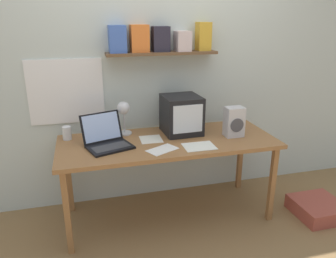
# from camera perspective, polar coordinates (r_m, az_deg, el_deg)

# --- Properties ---
(ground_plane) EXTENTS (12.00, 12.00, 0.00)m
(ground_plane) POSITION_cam_1_polar(r_m,az_deg,el_deg) (3.16, -0.00, -14.61)
(ground_plane) COLOR olive
(back_wall) EXTENTS (5.60, 0.24, 2.60)m
(back_wall) POSITION_cam_1_polar(r_m,az_deg,el_deg) (3.12, -2.30, 10.78)
(back_wall) COLOR silver
(back_wall) RESTS_ON ground_plane
(corner_desk) EXTENTS (1.86, 0.74, 0.74)m
(corner_desk) POSITION_cam_1_polar(r_m,az_deg,el_deg) (2.84, -0.00, -3.00)
(corner_desk) COLOR #98663A
(corner_desk) RESTS_ON ground_plane
(crt_monitor) EXTENTS (0.34, 0.35, 0.34)m
(crt_monitor) POSITION_cam_1_polar(r_m,az_deg,el_deg) (2.95, 2.36, 2.52)
(crt_monitor) COLOR black
(crt_monitor) RESTS_ON corner_desk
(laptop) EXTENTS (0.43, 0.42, 0.25)m
(laptop) POSITION_cam_1_polar(r_m,az_deg,el_deg) (2.72, -10.70, -1.59)
(laptop) COLOR black
(laptop) RESTS_ON corner_desk
(desk_lamp) EXTENTS (0.13, 0.19, 0.32)m
(desk_lamp) POSITION_cam_1_polar(r_m,az_deg,el_deg) (2.87, -7.74, 2.90)
(desk_lamp) COLOR silver
(desk_lamp) RESTS_ON corner_desk
(juice_glass) EXTENTS (0.08, 0.08, 0.12)m
(juice_glass) POSITION_cam_1_polar(r_m,az_deg,el_deg) (2.95, -17.18, -0.79)
(juice_glass) COLOR white
(juice_glass) RESTS_ON corner_desk
(space_heater) EXTENTS (0.16, 0.12, 0.26)m
(space_heater) POSITION_cam_1_polar(r_m,az_deg,el_deg) (2.93, 11.43, 1.23)
(space_heater) COLOR silver
(space_heater) RESTS_ON corner_desk
(loose_paper_near_monitor) EXTENTS (0.28, 0.24, 0.00)m
(loose_paper_near_monitor) POSITION_cam_1_polar(r_m,az_deg,el_deg) (2.61, -0.99, -3.61)
(loose_paper_near_monitor) COLOR white
(loose_paper_near_monitor) RESTS_ON corner_desk
(printed_handout) EXTENTS (0.26, 0.20, 0.00)m
(printed_handout) POSITION_cam_1_polar(r_m,az_deg,el_deg) (2.69, 5.44, -3.03)
(printed_handout) COLOR white
(printed_handout) RESTS_ON corner_desk
(loose_paper_near_laptop) EXTENTS (0.19, 0.20, 0.00)m
(loose_paper_near_laptop) POSITION_cam_1_polar(r_m,az_deg,el_deg) (2.83, -2.99, -1.79)
(loose_paper_near_laptop) COLOR white
(loose_paper_near_laptop) RESTS_ON corner_desk
(floor_cushion) EXTENTS (0.42, 0.42, 0.13)m
(floor_cushion) POSITION_cam_1_polar(r_m,az_deg,el_deg) (3.42, 24.67, -12.45)
(floor_cushion) COLOR #A64B3D
(floor_cushion) RESTS_ON ground_plane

